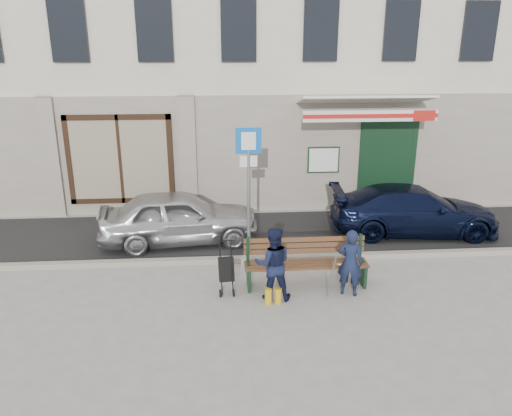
{
  "coord_description": "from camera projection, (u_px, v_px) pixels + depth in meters",
  "views": [
    {
      "loc": [
        -0.55,
        -8.38,
        4.57
      ],
      "look_at": [
        0.19,
        1.6,
        1.2
      ],
      "focal_mm": 35.0,
      "sensor_mm": 36.0,
      "label": 1
    }
  ],
  "objects": [
    {
      "name": "parking_sign",
      "position": [
        249.0,
        172.0,
        10.41
      ],
      "size": [
        0.54,
        0.08,
        2.89
      ],
      "rotation": [
        0.0,
        0.0,
        0.04
      ],
      "color": "gray",
      "rests_on": "ground"
    },
    {
      "name": "stroller",
      "position": [
        226.0,
        270.0,
        9.42
      ],
      "size": [
        0.31,
        0.43,
        1.0
      ],
      "rotation": [
        0.0,
        0.0,
        0.11
      ],
      "color": "black",
      "rests_on": "ground"
    },
    {
      "name": "car_silver",
      "position": [
        179.0,
        217.0,
        11.72
      ],
      "size": [
        3.85,
        1.92,
        1.26
      ],
      "primitive_type": "imported",
      "rotation": [
        0.0,
        0.0,
        1.69
      ],
      "color": "silver",
      "rests_on": "ground"
    },
    {
      "name": "building",
      "position": [
        234.0,
        27.0,
        15.82
      ],
      "size": [
        20.0,
        8.27,
        10.0
      ],
      "color": "beige",
      "rests_on": "ground"
    },
    {
      "name": "ground",
      "position": [
        252.0,
        295.0,
        9.42
      ],
      "size": [
        80.0,
        80.0,
        0.0
      ],
      "primitive_type": "plane",
      "color": "#9E9991",
      "rests_on": "ground"
    },
    {
      "name": "woman",
      "position": [
        273.0,
        264.0,
        9.1
      ],
      "size": [
        0.7,
        0.56,
        1.4
      ],
      "primitive_type": "imported",
      "rotation": [
        0.0,
        0.0,
        3.1
      ],
      "color": "#131935",
      "rests_on": "ground"
    },
    {
      "name": "curb",
      "position": [
        248.0,
        259.0,
        10.82
      ],
      "size": [
        60.0,
        0.18,
        0.12
      ],
      "primitive_type": "cube",
      "color": "#9E9384",
      "rests_on": "ground"
    },
    {
      "name": "man",
      "position": [
        350.0,
        263.0,
        9.27
      ],
      "size": [
        0.56,
        0.47,
        1.3
      ],
      "primitive_type": "imported",
      "rotation": [
        0.0,
        0.0,
        2.76
      ],
      "color": "#141C37",
      "rests_on": "ground"
    },
    {
      "name": "asphalt_lane",
      "position": [
        244.0,
        235.0,
        12.35
      ],
      "size": [
        60.0,
        3.2,
        0.01
      ],
      "primitive_type": "cube",
      "color": "#282828",
      "rests_on": "ground"
    },
    {
      "name": "car_navy",
      "position": [
        414.0,
        210.0,
        12.32
      ],
      "size": [
        4.19,
        1.97,
        1.18
      ],
      "primitive_type": "imported",
      "rotation": [
        0.0,
        0.0,
        1.49
      ],
      "color": "black",
      "rests_on": "ground"
    },
    {
      "name": "bench",
      "position": [
        304.0,
        264.0,
        9.67
      ],
      "size": [
        2.4,
        1.17,
        0.98
      ],
      "color": "brown",
      "rests_on": "ground"
    }
  ]
}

